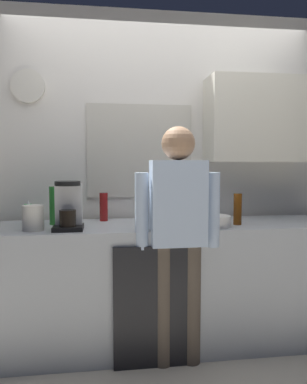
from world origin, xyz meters
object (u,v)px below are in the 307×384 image
Objects in this scene: bottle_red_vinegar at (104,207)px; dish_soap at (28,214)px; mixing_bowl at (215,221)px; coffee_maker at (68,208)px; bottle_clear_soda at (56,205)px; cup_white_mug at (203,215)px; storage_canister at (33,218)px; bottle_amber_beer at (238,209)px; bottle_dark_sauce at (177,212)px; person_at_sink at (178,226)px.

dish_soap is (-0.55, -0.09, -0.03)m from bottle_red_vinegar.
bottle_red_vinegar is at bearing 153.96° from mixing_bowl.
coffee_maker is 1.50× the size of bottle_red_vinegar.
bottle_clear_soda is 0.21m from dish_soap.
mixing_bowl is (0.01, -0.27, -0.01)m from cup_white_mug.
cup_white_mug is at bearing 0.27° from bottle_clear_soda.
storage_canister is at bearing 178.71° from mixing_bowl.
bottle_clear_soda is 1.56× the size of dish_soap.
bottle_amber_beer is at bearing -18.05° from bottle_red_vinegar.
coffee_maker is 1.50× the size of mixing_bowl.
dish_soap is (-1.09, 0.15, -0.01)m from bottle_dark_sauce.
bottle_dark_sauce is 0.44m from bottle_amber_beer.
bottle_dark_sauce is 0.90m from bottle_clear_soda.
mixing_bowl is at bearing -87.27° from cup_white_mug.
dish_soap reaches higher than storage_canister.
cup_white_mug is at bearing 10.89° from storage_canister.
person_at_sink is (1.03, -0.42, -0.04)m from dish_soap.
storage_canister is (-1.25, 0.03, 0.04)m from mixing_bowl.
bottle_dark_sauce is 0.29m from mixing_bowl.
bottle_red_vinegar is 0.79× the size of bottle_clear_soda.
person_at_sink is at bearing -156.38° from mixing_bowl.
bottle_dark_sauce is at bearing 6.37° from storage_canister.
bottle_dark_sauce is 0.82× the size of mixing_bowl.
bottle_amber_beer is 2.42× the size of cup_white_mug.
coffee_maker reaches higher than bottle_red_vinegar.
coffee_maker is 1.18× the size of bottle_clear_soda.
bottle_dark_sauce reaches higher than storage_canister.
mixing_bowl is 1.36m from dish_soap.
bottle_red_vinegar reaches higher than storage_canister.
bottle_dark_sauce is at bearing 149.90° from mixing_bowl.
bottle_amber_beer is at bearing -8.44° from bottle_clear_soda.
bottle_amber_beer is 1.28× the size of dish_soap.
mixing_bowl is 0.14× the size of person_at_sink.
bottle_amber_beer is at bearing -9.91° from bottle_dark_sauce.
mixing_bowl is (0.24, -0.14, -0.05)m from bottle_dark_sauce.
cup_white_mug is 1.32m from dish_soap.
bottle_red_vinegar reaches higher than dish_soap.
coffee_maker is 1.43× the size of bottle_amber_beer.
storage_canister is (0.08, -0.26, 0.01)m from dish_soap.
coffee_maker is 0.21× the size of person_at_sink.
person_at_sink is at bearing -25.08° from bottle_clear_soda.
dish_soap reaches higher than mixing_bowl.
bottle_amber_beer is (1.21, 0.02, -0.03)m from coffee_maker.
storage_canister is (-1.24, -0.24, 0.04)m from cup_white_mug.
storage_canister is 0.11× the size of person_at_sink.
mixing_bowl is (1.13, -0.26, -0.10)m from bottle_clear_soda.
dish_soap is (-1.32, 0.02, 0.03)m from cup_white_mug.
bottle_red_vinegar is at bearing 36.93° from storage_canister.
cup_white_mug is at bearing -8.52° from bottle_red_vinegar.
bottle_clear_soda is at bearing -161.05° from bottle_red_vinegar.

